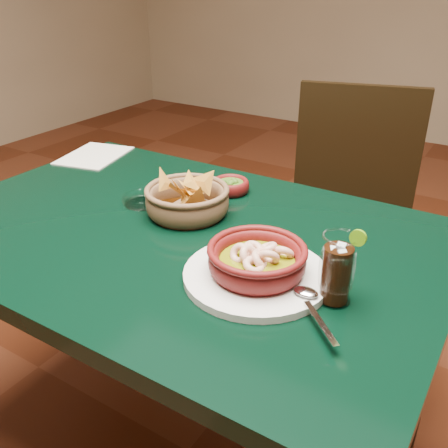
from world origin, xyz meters
The scene contains 8 objects.
dining_table centered at (0.00, 0.00, 0.65)m, with size 1.20×0.80×0.75m.
dining_chair centered at (0.18, 0.71, 0.52)m, with size 0.54×0.54×0.95m.
shrimp_plate centered at (0.25, -0.08, 0.78)m, with size 0.35×0.28×0.08m.
chip_basket centered at (-0.03, 0.08, 0.79)m, with size 0.24×0.24×0.15m.
guacamole_ramekin centered at (-0.01, 0.25, 0.77)m, with size 0.12×0.12×0.04m.
cola_drink centered at (0.41, -0.07, 0.81)m, with size 0.13×0.13×0.15m.
glass_ashtray centered at (-0.16, 0.07, 0.76)m, with size 0.11×0.11×0.03m.
paper_menu centered at (-0.53, 0.26, 0.75)m, with size 0.22×0.26×0.00m.
Camera 1 is at (0.63, -0.80, 1.28)m, focal length 40.00 mm.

